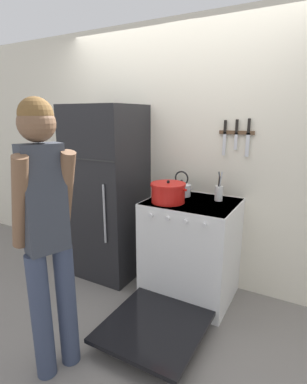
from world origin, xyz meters
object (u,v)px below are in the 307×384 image
at_px(refrigerator, 107,193).
at_px(tea_kettle, 182,188).
at_px(utensil_jar, 219,192).
at_px(person, 47,228).
at_px(dutch_oven_pot, 168,193).
at_px(stove_range, 189,251).

xyz_separation_m(refrigerator, tea_kettle, (0.80, 0.12, 0.12)).
distance_m(tea_kettle, utensil_jar, 0.36).
bearing_deg(person, utensil_jar, -5.25).
height_order(dutch_oven_pot, utensil_jar, utensil_jar).
xyz_separation_m(refrigerator, person, (0.51, -1.25, 0.13)).
height_order(stove_range, person, person).
distance_m(stove_range, utensil_jar, 0.61).
bearing_deg(stove_range, person, -110.46).
relative_size(dutch_oven_pot, utensil_jar, 1.31).
bearing_deg(utensil_jar, person, -115.11).
bearing_deg(dutch_oven_pot, refrigerator, 169.83).
height_order(tea_kettle, person, person).
bearing_deg(person, tea_kettle, 8.13).
distance_m(dutch_oven_pot, tea_kettle, 0.26).
distance_m(refrigerator, tea_kettle, 0.81).
bearing_deg(tea_kettle, utensil_jar, 1.01).
relative_size(tea_kettle, person, 0.13).
xyz_separation_m(stove_range, tea_kettle, (-0.16, 0.17, 0.54)).
distance_m(stove_range, person, 1.39).
bearing_deg(stove_range, tea_kettle, 134.04).
bearing_deg(person, dutch_oven_pot, 6.15).
relative_size(refrigerator, utensil_jar, 6.71).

